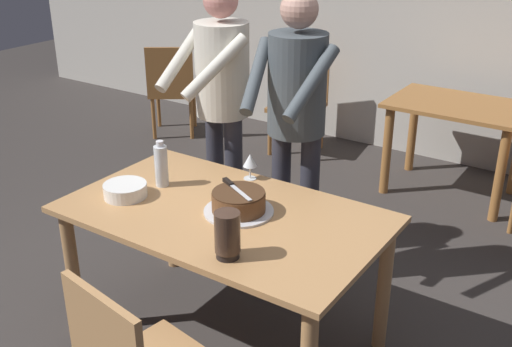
{
  "coord_description": "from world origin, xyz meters",
  "views": [
    {
      "loc": [
        1.61,
        -2.11,
        2.12
      ],
      "look_at": [
        0.07,
        0.18,
        0.9
      ],
      "focal_mm": 43.18,
      "sensor_mm": 36.0,
      "label": 1
    }
  ],
  "objects_px": {
    "water_bottle": "(161,165)",
    "background_table": "(456,124)",
    "wine_glass_near": "(250,161)",
    "background_chair_2": "(172,87)",
    "background_chair_1": "(300,98)",
    "person_cutting_cake": "(297,112)",
    "hurricane_lamp": "(227,235)",
    "cake_on_platter": "(239,203)",
    "person_standing_beside": "(222,95)",
    "plate_stack": "(125,190)",
    "cake_knife": "(232,185)",
    "main_dining_table": "(224,231)"
  },
  "relations": [
    {
      "from": "main_dining_table",
      "to": "cake_on_platter",
      "type": "distance_m",
      "value": 0.18
    },
    {
      "from": "water_bottle",
      "to": "cake_on_platter",
      "type": "bearing_deg",
      "value": -3.21
    },
    {
      "from": "wine_glass_near",
      "to": "background_chair_1",
      "type": "height_order",
      "value": "background_chair_1"
    },
    {
      "from": "background_chair_2",
      "to": "person_standing_beside",
      "type": "bearing_deg",
      "value": -40.97
    },
    {
      "from": "person_cutting_cake",
      "to": "background_chair_1",
      "type": "relative_size",
      "value": 1.91
    },
    {
      "from": "cake_knife",
      "to": "water_bottle",
      "type": "distance_m",
      "value": 0.45
    },
    {
      "from": "hurricane_lamp",
      "to": "cake_on_platter",
      "type": "bearing_deg",
      "value": 118.86
    },
    {
      "from": "background_chair_1",
      "to": "wine_glass_near",
      "type": "bearing_deg",
      "value": -66.6
    },
    {
      "from": "plate_stack",
      "to": "hurricane_lamp",
      "type": "bearing_deg",
      "value": -13.13
    },
    {
      "from": "wine_glass_near",
      "to": "person_cutting_cake",
      "type": "relative_size",
      "value": 0.08
    },
    {
      "from": "wine_glass_near",
      "to": "water_bottle",
      "type": "xyz_separation_m",
      "value": [
        -0.34,
        -0.33,
        0.01
      ]
    },
    {
      "from": "hurricane_lamp",
      "to": "wine_glass_near",
      "type": "bearing_deg",
      "value": 117.65
    },
    {
      "from": "wine_glass_near",
      "to": "background_chair_2",
      "type": "relative_size",
      "value": 0.16
    },
    {
      "from": "plate_stack",
      "to": "background_chair_2",
      "type": "distance_m",
      "value": 2.95
    },
    {
      "from": "background_chair_1",
      "to": "person_cutting_cake",
      "type": "bearing_deg",
      "value": -60.85
    },
    {
      "from": "main_dining_table",
      "to": "background_table",
      "type": "relative_size",
      "value": 1.55
    },
    {
      "from": "hurricane_lamp",
      "to": "person_cutting_cake",
      "type": "bearing_deg",
      "value": 104.55
    },
    {
      "from": "person_cutting_cake",
      "to": "background_table",
      "type": "xyz_separation_m",
      "value": [
        0.4,
        1.74,
        -0.5
      ]
    },
    {
      "from": "cake_knife",
      "to": "background_chair_1",
      "type": "height_order",
      "value": "background_chair_1"
    },
    {
      "from": "cake_on_platter",
      "to": "plate_stack",
      "type": "xyz_separation_m",
      "value": [
        -0.58,
        -0.18,
        -0.02
      ]
    },
    {
      "from": "water_bottle",
      "to": "person_standing_beside",
      "type": "xyz_separation_m",
      "value": [
        -0.08,
        0.64,
        0.21
      ]
    },
    {
      "from": "hurricane_lamp",
      "to": "background_chair_1",
      "type": "bearing_deg",
      "value": 114.48
    },
    {
      "from": "hurricane_lamp",
      "to": "background_chair_1",
      "type": "xyz_separation_m",
      "value": [
        -1.32,
        2.9,
        -0.37
      ]
    },
    {
      "from": "plate_stack",
      "to": "background_chair_1",
      "type": "distance_m",
      "value": 2.79
    },
    {
      "from": "person_cutting_cake",
      "to": "background_chair_1",
      "type": "bearing_deg",
      "value": 119.15
    },
    {
      "from": "main_dining_table",
      "to": "person_cutting_cake",
      "type": "distance_m",
      "value": 0.8
    },
    {
      "from": "hurricane_lamp",
      "to": "background_chair_2",
      "type": "bearing_deg",
      "value": 134.93
    },
    {
      "from": "person_cutting_cake",
      "to": "background_chair_2",
      "type": "distance_m",
      "value": 2.81
    },
    {
      "from": "background_chair_1",
      "to": "background_chair_2",
      "type": "relative_size",
      "value": 1.0
    },
    {
      "from": "plate_stack",
      "to": "wine_glass_near",
      "type": "height_order",
      "value": "wine_glass_near"
    },
    {
      "from": "main_dining_table",
      "to": "background_chair_1",
      "type": "height_order",
      "value": "background_chair_1"
    },
    {
      "from": "wine_glass_near",
      "to": "water_bottle",
      "type": "height_order",
      "value": "water_bottle"
    },
    {
      "from": "cake_knife",
      "to": "person_cutting_cake",
      "type": "height_order",
      "value": "person_cutting_cake"
    },
    {
      "from": "hurricane_lamp",
      "to": "person_standing_beside",
      "type": "relative_size",
      "value": 0.12
    },
    {
      "from": "cake_on_platter",
      "to": "background_table",
      "type": "bearing_deg",
      "value": 81.85
    },
    {
      "from": "cake_on_platter",
      "to": "plate_stack",
      "type": "relative_size",
      "value": 1.55
    },
    {
      "from": "water_bottle",
      "to": "hurricane_lamp",
      "type": "distance_m",
      "value": 0.81
    },
    {
      "from": "main_dining_table",
      "to": "hurricane_lamp",
      "type": "height_order",
      "value": "hurricane_lamp"
    },
    {
      "from": "hurricane_lamp",
      "to": "background_chair_1",
      "type": "relative_size",
      "value": 0.23
    },
    {
      "from": "water_bottle",
      "to": "background_table",
      "type": "relative_size",
      "value": 0.25
    },
    {
      "from": "water_bottle",
      "to": "wine_glass_near",
      "type": "bearing_deg",
      "value": 44.08
    },
    {
      "from": "hurricane_lamp",
      "to": "water_bottle",
      "type": "bearing_deg",
      "value": 151.46
    },
    {
      "from": "plate_stack",
      "to": "wine_glass_near",
      "type": "bearing_deg",
      "value": 53.02
    },
    {
      "from": "background_table",
      "to": "wine_glass_near",
      "type": "bearing_deg",
      "value": -104.35
    },
    {
      "from": "person_cutting_cake",
      "to": "background_chair_2",
      "type": "bearing_deg",
      "value": 145.87
    },
    {
      "from": "cake_on_platter",
      "to": "water_bottle",
      "type": "bearing_deg",
      "value": 176.79
    },
    {
      "from": "background_chair_2",
      "to": "water_bottle",
      "type": "bearing_deg",
      "value": -49.77
    },
    {
      "from": "cake_on_platter",
      "to": "person_standing_beside",
      "type": "height_order",
      "value": "person_standing_beside"
    },
    {
      "from": "main_dining_table",
      "to": "water_bottle",
      "type": "relative_size",
      "value": 6.21
    },
    {
      "from": "main_dining_table",
      "to": "water_bottle",
      "type": "height_order",
      "value": "water_bottle"
    }
  ]
}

